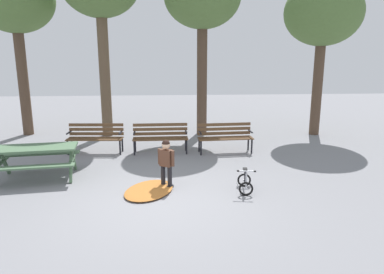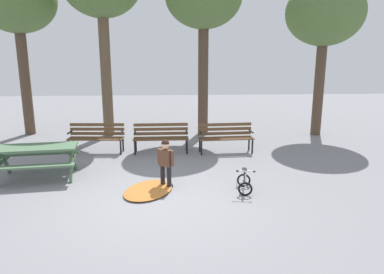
{
  "view_description": "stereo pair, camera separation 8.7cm",
  "coord_description": "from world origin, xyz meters",
  "px_view_note": "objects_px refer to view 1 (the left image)",
  "views": [
    {
      "loc": [
        0.22,
        -6.74,
        2.91
      ],
      "look_at": [
        0.79,
        1.91,
        0.85
      ],
      "focal_mm": 33.75,
      "sensor_mm": 36.0,
      "label": 1
    },
    {
      "loc": [
        0.3,
        -6.75,
        2.91
      ],
      "look_at": [
        0.79,
        1.91,
        0.85
      ],
      "focal_mm": 33.75,
      "sensor_mm": 36.0,
      "label": 2
    }
  ],
  "objects_px": {
    "child_standing": "(166,160)",
    "kids_bicycle": "(245,182)",
    "park_bench_far_left": "(96,136)",
    "park_bench_right": "(225,135)",
    "picnic_table": "(36,154)",
    "park_bench_left": "(160,136)"
  },
  "relations": [
    {
      "from": "child_standing",
      "to": "kids_bicycle",
      "type": "relative_size",
      "value": 1.81
    },
    {
      "from": "park_bench_far_left",
      "to": "kids_bicycle",
      "type": "height_order",
      "value": "park_bench_far_left"
    },
    {
      "from": "park_bench_far_left",
      "to": "park_bench_right",
      "type": "height_order",
      "value": "same"
    },
    {
      "from": "picnic_table",
      "to": "park_bench_far_left",
      "type": "xyz_separation_m",
      "value": [
        0.94,
        2.17,
        -0.08
      ]
    },
    {
      "from": "child_standing",
      "to": "kids_bicycle",
      "type": "height_order",
      "value": "child_standing"
    },
    {
      "from": "picnic_table",
      "to": "child_standing",
      "type": "bearing_deg",
      "value": -14.7
    },
    {
      "from": "park_bench_far_left",
      "to": "picnic_table",
      "type": "bearing_deg",
      "value": -113.32
    },
    {
      "from": "park_bench_far_left",
      "to": "park_bench_left",
      "type": "height_order",
      "value": "same"
    },
    {
      "from": "park_bench_far_left",
      "to": "child_standing",
      "type": "bearing_deg",
      "value": -55.0
    },
    {
      "from": "kids_bicycle",
      "to": "park_bench_left",
      "type": "bearing_deg",
      "value": 120.29
    },
    {
      "from": "park_bench_left",
      "to": "kids_bicycle",
      "type": "distance_m",
      "value": 3.69
    },
    {
      "from": "park_bench_far_left",
      "to": "child_standing",
      "type": "height_order",
      "value": "child_standing"
    },
    {
      "from": "picnic_table",
      "to": "kids_bicycle",
      "type": "bearing_deg",
      "value": -13.29
    },
    {
      "from": "park_bench_left",
      "to": "picnic_table",
      "type": "bearing_deg",
      "value": -143.87
    },
    {
      "from": "park_bench_far_left",
      "to": "park_bench_right",
      "type": "distance_m",
      "value": 3.79
    },
    {
      "from": "park_bench_right",
      "to": "child_standing",
      "type": "xyz_separation_m",
      "value": [
        -1.72,
        -2.77,
        0.12
      ]
    },
    {
      "from": "child_standing",
      "to": "park_bench_left",
      "type": "bearing_deg",
      "value": 93.59
    },
    {
      "from": "kids_bicycle",
      "to": "child_standing",
      "type": "bearing_deg",
      "value": 169.27
    },
    {
      "from": "park_bench_left",
      "to": "park_bench_right",
      "type": "relative_size",
      "value": 0.99
    },
    {
      "from": "child_standing",
      "to": "picnic_table",
      "type": "bearing_deg",
      "value": 165.3
    },
    {
      "from": "picnic_table",
      "to": "park_bench_far_left",
      "type": "height_order",
      "value": "park_bench_far_left"
    },
    {
      "from": "park_bench_right",
      "to": "kids_bicycle",
      "type": "distance_m",
      "value": 3.1
    }
  ]
}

